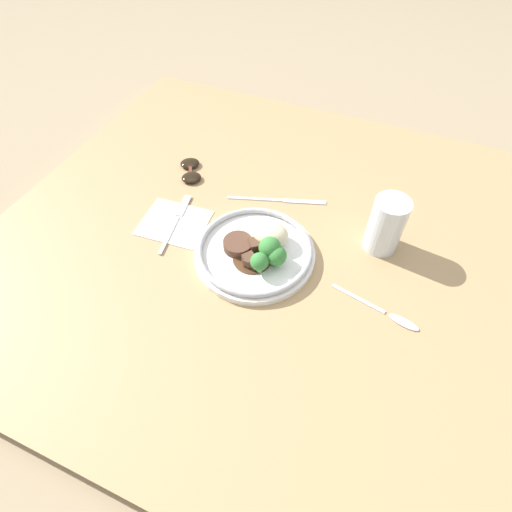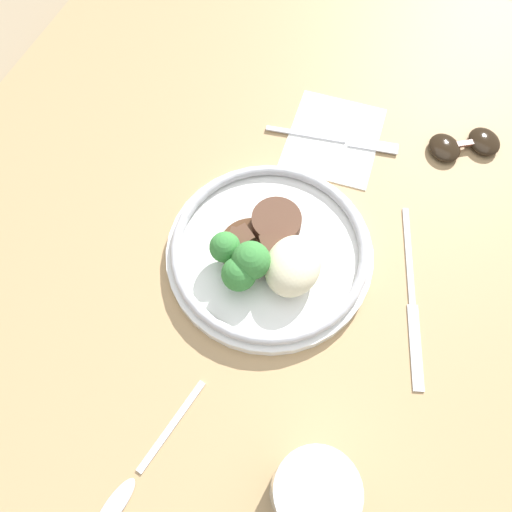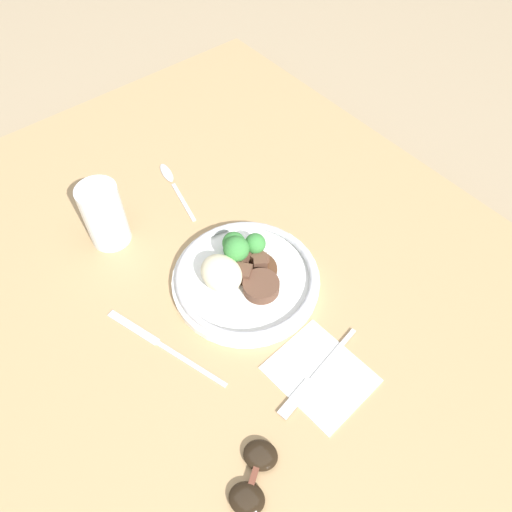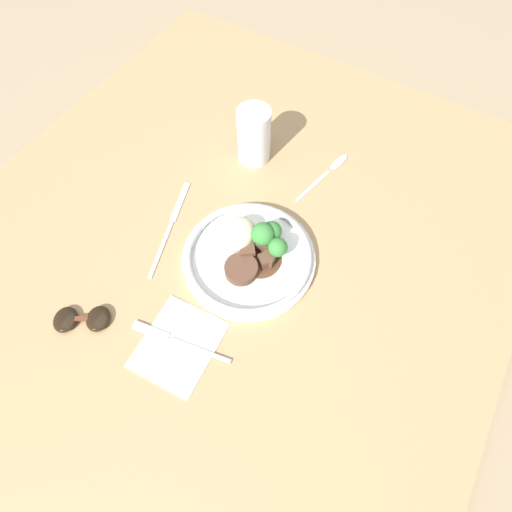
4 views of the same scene
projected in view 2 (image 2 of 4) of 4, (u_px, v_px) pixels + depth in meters
name	position (u px, v px, depth m)	size (l,w,h in m)	color
ground_plane	(305.00, 304.00, 0.60)	(8.00, 8.00, 0.00)	#998466
dining_table	(306.00, 298.00, 0.59)	(1.17, 1.03, 0.03)	tan
napkin	(333.00, 138.00, 0.67)	(0.15, 0.13, 0.00)	white
plate	(269.00, 252.00, 0.57)	(0.24, 0.24, 0.07)	white
juice_glass	(310.00, 492.00, 0.43)	(0.07, 0.07, 0.12)	yellow
fork	(345.00, 141.00, 0.66)	(0.04, 0.18, 0.00)	silver
knife	(412.00, 300.00, 0.57)	(0.22, 0.08, 0.00)	silver
spoon	(130.00, 485.00, 0.48)	(0.17, 0.05, 0.01)	silver
sunglasses	(464.00, 145.00, 0.65)	(0.09, 0.10, 0.01)	black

